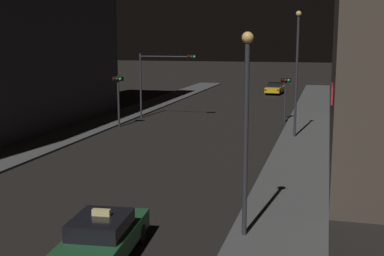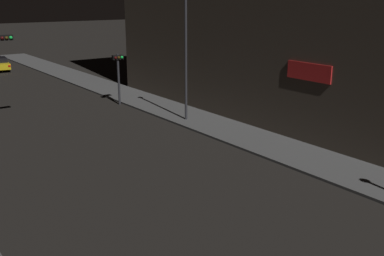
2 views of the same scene
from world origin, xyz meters
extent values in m
cube|color=#4C4C4C|center=(8.02, 34.67, 0.06)|extent=(3.32, 73.34, 0.12)
cube|color=red|center=(9.64, 22.35, 3.93)|extent=(0.08, 2.80, 0.90)
cube|color=red|center=(3.67, 56.29, 0.72)|extent=(0.24, 0.08, 0.16)
cylinder|color=black|center=(4.08, 59.85, 0.32)|extent=(0.28, 0.66, 0.64)
cylinder|color=black|center=(3.80, 57.13, 0.32)|extent=(0.28, 0.66, 0.64)
cube|color=black|center=(-1.56, 35.98, 5.28)|extent=(0.80, 0.28, 0.32)
sphere|color=#3F0C0C|center=(-1.81, 35.81, 5.28)|extent=(0.20, 0.20, 0.20)
sphere|color=#3F2D0C|center=(-1.56, 35.81, 5.28)|extent=(0.20, 0.20, 0.20)
sphere|color=#19E54C|center=(-1.31, 35.81, 5.28)|extent=(0.20, 0.20, 0.20)
cylinder|color=#2D2D33|center=(6.11, 36.61, 1.86)|extent=(0.16, 0.16, 3.71)
cube|color=black|center=(6.11, 36.61, 3.46)|extent=(0.80, 0.28, 0.32)
sphere|color=#3F0C0C|center=(5.86, 36.44, 3.46)|extent=(0.20, 0.20, 0.20)
sphere|color=#3F2D0C|center=(6.11, 36.44, 3.46)|extent=(0.20, 0.20, 0.20)
sphere|color=#19E54C|center=(6.35, 36.44, 3.46)|extent=(0.20, 0.20, 0.20)
cylinder|color=#2D2D33|center=(7.35, 29.97, 4.15)|extent=(0.16, 0.16, 8.05)
camera|label=1|loc=(9.42, -4.97, 6.68)|focal=47.61mm
camera|label=2|loc=(-8.89, 7.31, 7.64)|focal=42.43mm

